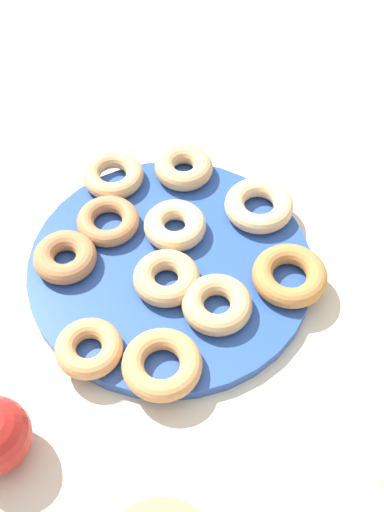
{
  "coord_description": "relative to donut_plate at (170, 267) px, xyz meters",
  "views": [
    {
      "loc": [
        0.45,
        0.22,
        0.7
      ],
      "look_at": [
        0.0,
        0.03,
        0.05
      ],
      "focal_mm": 47.46,
      "sensor_mm": 36.0,
      "label": 1
    }
  ],
  "objects": [
    {
      "name": "donut_1",
      "position": [
        -0.1,
        -0.13,
        0.02
      ],
      "size": [
        0.09,
        0.09,
        0.02
      ],
      "primitive_type": "torus",
      "rotation": [
        0.0,
        0.0,
        3.12
      ],
      "color": "tan",
      "rests_on": "donut_plate"
    },
    {
      "name": "donut_7",
      "position": [
        -0.12,
        0.07,
        0.02
      ],
      "size": [
        0.1,
        0.1,
        0.03
      ],
      "primitive_type": "torus",
      "rotation": [
        0.0,
        0.0,
        6.22
      ],
      "color": "#EABC84",
      "rests_on": "donut_plate"
    },
    {
      "name": "donut_4",
      "position": [
        0.05,
        -0.12,
        0.02
      ],
      "size": [
        0.09,
        0.09,
        0.03
      ],
      "primitive_type": "torus",
      "rotation": [
        0.0,
        0.0,
        1.42
      ],
      "color": "#B27547",
      "rests_on": "donut_plate"
    },
    {
      "name": "donut_5",
      "position": [
        0.04,
        0.08,
        0.02
      ],
      "size": [
        0.09,
        0.09,
        0.03
      ],
      "primitive_type": "torus",
      "rotation": [
        0.0,
        0.0,
        3.1
      ],
      "color": "tan",
      "rests_on": "donut_plate"
    },
    {
      "name": "donut_2",
      "position": [
        -0.15,
        -0.04,
        0.02
      ],
      "size": [
        0.11,
        0.11,
        0.03
      ],
      "primitive_type": "torus",
      "rotation": [
        0.0,
        0.0,
        2.68
      ],
      "color": "tan",
      "rests_on": "donut_plate"
    },
    {
      "name": "donut_3",
      "position": [
        0.15,
        -0.03,
        0.02
      ],
      "size": [
        0.1,
        0.1,
        0.02
      ],
      "primitive_type": "torus",
      "rotation": [
        0.0,
        0.0,
        5.08
      ],
      "color": "tan",
      "rests_on": "donut_plate"
    },
    {
      "name": "ground_plane",
      "position": [
        0.0,
        0.0,
        -0.01
      ],
      "size": [
        2.4,
        2.4,
        0.0
      ],
      "primitive_type": "plane",
      "color": "beige"
    },
    {
      "name": "donut_10",
      "position": [
        -0.02,
        -0.1,
        0.02
      ],
      "size": [
        0.11,
        0.11,
        0.02
      ],
      "primitive_type": "torus",
      "rotation": [
        0.0,
        0.0,
        5.3
      ],
      "color": "#B27547",
      "rests_on": "donut_plate"
    },
    {
      "name": "donut_plate",
      "position": [
        0.0,
        0.0,
        0.0
      ],
      "size": [
        0.36,
        0.36,
        0.02
      ],
      "primitive_type": "cylinder",
      "color": "#284C9E",
      "rests_on": "ground_plane"
    },
    {
      "name": "donut_6",
      "position": [
        0.03,
        0.01,
        0.02
      ],
      "size": [
        0.11,
        0.11,
        0.03
      ],
      "primitive_type": "torus",
      "rotation": [
        0.0,
        0.0,
        0.57
      ],
      "color": "tan",
      "rests_on": "donut_plate"
    },
    {
      "name": "donut_9",
      "position": [
        -0.05,
        -0.01,
        0.02
      ],
      "size": [
        0.1,
        0.1,
        0.03
      ],
      "primitive_type": "torus",
      "rotation": [
        0.0,
        0.0,
        5.09
      ],
      "color": "#EABC84",
      "rests_on": "donut_plate"
    },
    {
      "name": "donut_0",
      "position": [
        0.14,
        0.05,
        0.02
      ],
      "size": [
        0.13,
        0.13,
        0.03
      ],
      "primitive_type": "torus",
      "rotation": [
        0.0,
        0.0,
        2.3
      ],
      "color": "tan",
      "rests_on": "donut_plate"
    },
    {
      "name": "donut_8",
      "position": [
        -0.03,
        0.15,
        0.02
      ],
      "size": [
        0.13,
        0.13,
        0.03
      ],
      "primitive_type": "torus",
      "rotation": [
        0.0,
        0.0,
        5.45
      ],
      "color": "#BC7A3D",
      "rests_on": "donut_plate"
    }
  ]
}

